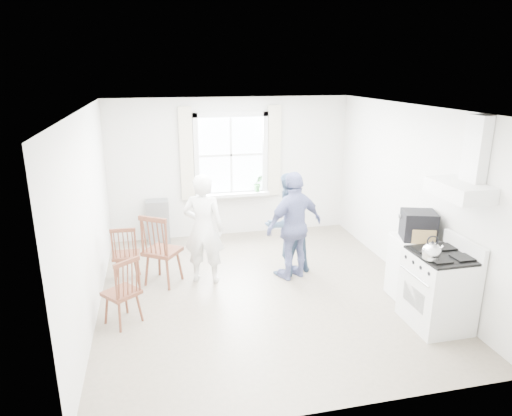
% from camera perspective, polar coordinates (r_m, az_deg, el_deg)
% --- Properties ---
extents(room_shell, '(4.62, 5.12, 2.64)m').
position_cam_1_polar(room_shell, '(6.22, 0.75, 0.39)').
color(room_shell, gray).
rests_on(room_shell, ground).
extents(window_assembly, '(1.88, 0.24, 1.70)m').
position_cam_1_polar(window_assembly, '(8.52, -3.10, 6.02)').
color(window_assembly, white).
rests_on(window_assembly, room_shell).
extents(range_hood, '(0.45, 0.76, 0.94)m').
position_cam_1_polar(range_hood, '(5.76, 24.67, 3.65)').
color(range_hood, silver).
rests_on(range_hood, room_shell).
extents(shelf_unit, '(0.40, 0.30, 0.80)m').
position_cam_1_polar(shelf_unit, '(8.56, -12.14, -1.65)').
color(shelf_unit, slate).
rests_on(shelf_unit, ground).
extents(gas_stove, '(0.68, 0.76, 1.12)m').
position_cam_1_polar(gas_stove, '(6.12, 21.81, -9.39)').
color(gas_stove, silver).
rests_on(gas_stove, ground).
extents(kettle, '(0.21, 0.21, 0.30)m').
position_cam_1_polar(kettle, '(5.67, 21.08, -5.14)').
color(kettle, silver).
rests_on(kettle, gas_stove).
extents(low_cabinet, '(0.50, 0.55, 0.90)m').
position_cam_1_polar(low_cabinet, '(6.69, 18.95, -7.10)').
color(low_cabinet, silver).
rests_on(low_cabinet, ground).
extents(stereo_stack, '(0.52, 0.49, 0.38)m').
position_cam_1_polar(stereo_stack, '(6.43, 19.64, -2.05)').
color(stereo_stack, black).
rests_on(stereo_stack, low_cabinet).
extents(cardboard_box, '(0.35, 0.30, 0.19)m').
position_cam_1_polar(cardboard_box, '(6.37, 20.08, -3.16)').
color(cardboard_box, olive).
rests_on(cardboard_box, low_cabinet).
extents(windsor_chair_a, '(0.40, 0.39, 0.90)m').
position_cam_1_polar(windsor_chair_a, '(6.99, -16.09, -4.94)').
color(windsor_chair_a, '#4D2618').
rests_on(windsor_chair_a, ground).
extents(windsor_chair_b, '(0.64, 0.63, 1.10)m').
position_cam_1_polar(windsor_chair_b, '(6.74, -12.24, -4.32)').
color(windsor_chair_b, '#4D2618').
rests_on(windsor_chair_b, ground).
extents(windsor_chair_c, '(0.53, 0.53, 0.91)m').
position_cam_1_polar(windsor_chair_c, '(5.86, -16.01, -9.21)').
color(windsor_chair_c, '#4D2618').
rests_on(windsor_chair_c, ground).
extents(person_left, '(0.77, 0.77, 1.66)m').
position_cam_1_polar(person_left, '(6.73, -6.57, -2.60)').
color(person_left, silver).
rests_on(person_left, ground).
extents(person_mid, '(1.00, 1.00, 1.61)m').
position_cam_1_polar(person_mid, '(7.00, 3.96, -2.02)').
color(person_mid, '#415979').
rests_on(person_mid, ground).
extents(person_right, '(1.24, 1.24, 1.66)m').
position_cam_1_polar(person_right, '(6.85, 4.83, -2.25)').
color(person_right, navy).
rests_on(person_right, ground).
extents(potted_plant, '(0.17, 0.17, 0.32)m').
position_cam_1_polar(potted_plant, '(8.63, 0.28, 3.09)').
color(potted_plant, '#2F6A2F').
rests_on(potted_plant, window_assembly).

